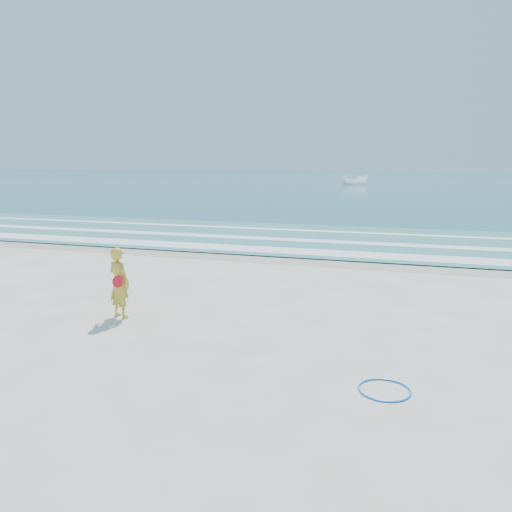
% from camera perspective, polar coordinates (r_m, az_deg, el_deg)
% --- Properties ---
extents(ground, '(400.00, 400.00, 0.00)m').
position_cam_1_polar(ground, '(10.64, -9.86, -8.92)').
color(ground, silver).
rests_on(ground, ground).
extents(wet_sand, '(400.00, 2.40, 0.00)m').
position_cam_1_polar(wet_sand, '(18.81, 2.82, -0.21)').
color(wet_sand, '#B2A893').
rests_on(wet_sand, ground).
extents(ocean, '(400.00, 190.00, 0.04)m').
position_cam_1_polar(ocean, '(114.02, 15.42, 8.48)').
color(ocean, '#19727F').
rests_on(ocean, ground).
extents(shallow, '(400.00, 10.00, 0.01)m').
position_cam_1_polar(shallow, '(23.61, 5.93, 2.07)').
color(shallow, '#59B7AD').
rests_on(shallow, ocean).
extents(foam_near, '(400.00, 1.40, 0.01)m').
position_cam_1_polar(foam_near, '(20.04, 3.77, 0.60)').
color(foam_near, white).
rests_on(foam_near, shallow).
extents(foam_mid, '(400.00, 0.90, 0.01)m').
position_cam_1_polar(foam_mid, '(22.83, 5.52, 1.81)').
color(foam_mid, white).
rests_on(foam_mid, shallow).
extents(foam_far, '(400.00, 0.60, 0.01)m').
position_cam_1_polar(foam_far, '(26.03, 7.06, 2.86)').
color(foam_far, white).
rests_on(foam_far, shallow).
extents(hoop, '(1.08, 1.08, 0.03)m').
position_cam_1_polar(hoop, '(8.37, 14.46, -14.60)').
color(hoop, '#0D75F3').
rests_on(hoop, ground).
extents(boat, '(4.71, 2.18, 1.76)m').
position_cam_1_polar(boat, '(81.56, 11.25, 8.59)').
color(boat, white).
rests_on(boat, ocean).
extents(woman, '(0.70, 0.57, 1.64)m').
position_cam_1_polar(woman, '(11.88, -15.36, -2.95)').
color(woman, gold).
rests_on(woman, ground).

